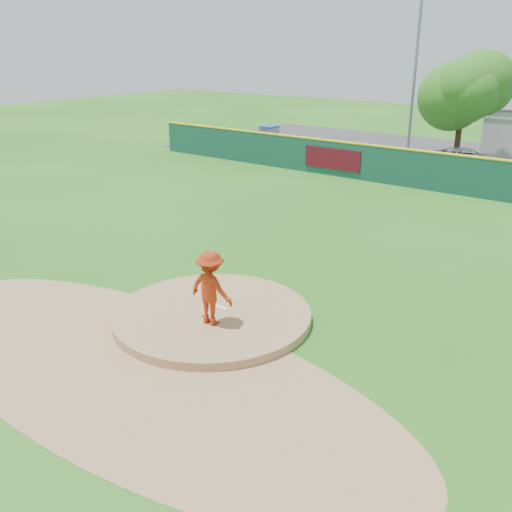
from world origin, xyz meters
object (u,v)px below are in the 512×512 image
Objects in this scene: van at (467,159)px; light_pole_left at (416,62)px; deciduous_tree at (464,91)px; playground_slide at (268,138)px; pitcher at (211,288)px.

light_pole_left reaches higher than van.
light_pole_left reaches higher than deciduous_tree.
van is 4.03m from deciduous_tree.
van is 13.83m from playground_slide.
pitcher is 25.84m from deciduous_tree.
deciduous_tree reaches higher than van.
light_pole_left is (8.84, 4.21, 5.21)m from playground_slide.
playground_slide reaches higher than van.
light_pole_left is at bearing 25.45° from playground_slide.
pitcher is 27.87m from playground_slide.
playground_slide is 11.09m from light_pole_left.
playground_slide is (-15.28, 23.30, -0.41)m from pitcher.
deciduous_tree is 0.67× the size of light_pole_left.
playground_slide is 13.55m from deciduous_tree.
pitcher is at bearing -76.82° from light_pole_left.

